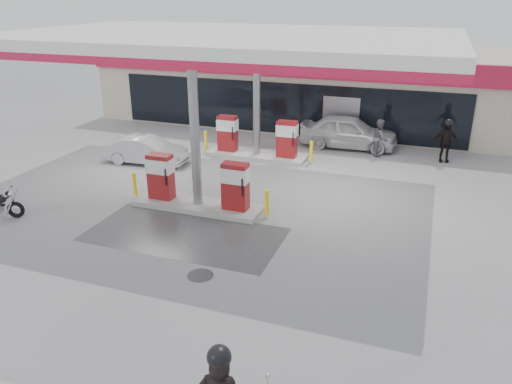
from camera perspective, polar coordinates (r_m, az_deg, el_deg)
ground at (r=15.80m, az=-9.78°, el=-4.52°), size 90.00×90.00×0.00m
wet_patch at (r=15.57m, az=-8.17°, el=-4.82°), size 6.00×3.00×0.00m
drain_cover at (r=13.41m, az=-6.38°, el=-9.44°), size 0.70×0.70×0.01m
store_building at (r=29.47m, az=5.41°, el=12.20°), size 22.00×8.22×4.00m
canopy at (r=18.73m, az=-3.15°, el=16.76°), size 16.00×10.02×5.51m
pump_island_near at (r=17.12m, az=-6.71°, el=0.39°), size 5.14×1.30×1.78m
pump_island_far at (r=22.35m, az=0.07°, el=5.73°), size 5.14×1.30×1.78m
sedan_white at (r=24.18m, az=10.51°, el=6.79°), size 4.60×1.93×1.55m
attendant at (r=23.28m, az=13.95°, el=6.06°), size 0.76×0.91×1.67m
hatchback_silver at (r=22.09m, az=-12.41°, el=4.69°), size 3.67×1.54×1.18m
parked_car_left at (r=30.70m, az=-9.48°, el=9.82°), size 4.86×3.44×1.31m
parked_car_right at (r=26.13m, az=13.25°, el=7.07°), size 3.95×3.01×1.00m
biker_walking at (r=23.22m, az=20.85°, el=5.37°), size 1.11×0.63×1.79m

